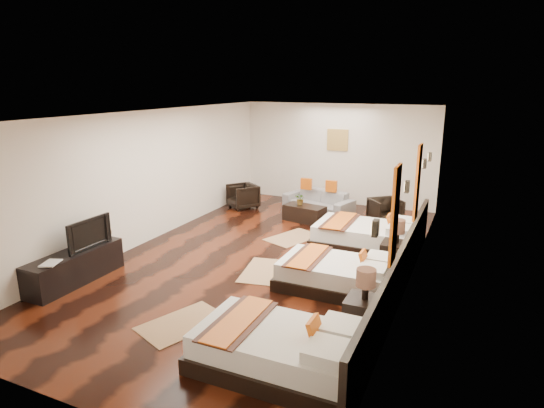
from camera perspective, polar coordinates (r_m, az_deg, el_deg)
The scene contains 30 objects.
floor at distance 9.11m, azimuth -0.80°, elevation -6.66°, with size 5.50×9.50×0.01m, color black.
ceiling at distance 8.49m, azimuth -0.87°, elevation 11.21°, with size 5.50×9.50×0.01m, color white.
back_wall at distance 13.07m, azimuth 8.13°, elevation 6.18°, with size 5.50×0.01×2.80m, color silver.
left_wall at distance 10.15m, azimuth -15.05°, elevation 3.33°, with size 0.01×9.50×2.80m, color silver.
right_wall at distance 7.95m, azimuth 17.40°, elevation 0.04°, with size 0.01×9.50×2.80m, color silver.
headboard_panel at distance 7.50m, azimuth 15.72°, elevation -8.39°, with size 0.08×6.60×0.90m, color black.
bed_near at distance 5.74m, azimuth 0.90°, elevation -17.59°, with size 2.00×1.26×0.76m.
bed_mid at distance 7.79m, azimuth 8.19°, elevation -8.66°, with size 1.91×1.20×0.73m.
bed_far at distance 9.67m, azimuth 11.71°, elevation -3.95°, with size 2.09×1.32×0.80m.
nightstand_a at distance 6.45m, azimuth 11.40°, elevation -13.17°, with size 0.49×0.49×0.98m.
nightstand_b at distance 8.63m, azimuth 15.15°, elevation -5.98°, with size 0.50×0.50×0.99m.
jute_mat_near at distance 6.89m, azimuth -11.06°, elevation -14.39°, with size 0.75×1.20×0.01m, color #97714D.
jute_mat_mid at distance 8.46m, azimuth -0.91°, elevation -8.36°, with size 0.75×1.20×0.01m, color #97714D.
jute_mat_far at distance 10.22m, azimuth 2.64°, elevation -4.20°, with size 0.75×1.20×0.01m, color #97714D.
tv_console at distance 8.64m, azimuth -23.33°, elevation -7.21°, with size 0.50×1.80×0.55m, color black.
tv at distance 8.59m, azimuth -22.20°, elevation -3.36°, with size 0.93×0.12×0.53m, color black.
book at distance 8.18m, azimuth -26.60°, elevation -6.61°, with size 0.24×0.32×0.03m, color black.
figurine at distance 8.93m, azimuth -20.40°, elevation -3.17°, with size 0.32×0.32×0.34m, color brown.
sofa at distance 12.33m, azimuth 5.79°, elevation 0.42°, with size 1.92×0.75×0.56m, color gray.
armchair_left at distance 12.55m, azimuth -3.66°, elevation 0.97°, with size 0.71×0.73×0.67m, color black.
armchair_right at distance 11.46m, azimuth 13.95°, elevation -0.88°, with size 0.68×0.70×0.63m, color black.
coffee_table at distance 11.40m, azimuth 4.07°, elevation -1.17°, with size 1.00×0.50×0.40m, color black.
table_plant at distance 11.38m, azimuth 3.58°, elevation 0.62°, with size 0.26×0.23×0.29m, color #275F1F.
orange_panel_a at distance 6.06m, azimuth 15.06°, elevation -1.37°, with size 0.04×0.40×1.30m, color #D86014.
orange_panel_b at distance 8.18m, azimuth 17.70°, elevation 2.58°, with size 0.04×0.40×1.30m, color #D86014.
sconce_near at distance 4.98m, azimuth 12.73°, elevation -2.93°, with size 0.07×0.12×0.18m.
sconce_mid at distance 7.08m, azimuth 16.46°, elevation 2.10°, with size 0.07×0.12×0.18m.
sconce_far at distance 9.23m, azimuth 18.48°, elevation 4.80°, with size 0.07×0.12×0.18m.
sconce_lounge at distance 10.11m, azimuth 19.06°, elevation 5.58°, with size 0.07×0.12×0.18m.
gold_artwork at distance 13.00m, azimuth 8.17°, elevation 7.91°, with size 0.60×0.04×0.60m, color #AD873F.
Camera 1 is at (3.62, -7.66, 3.34)m, focal length 30.20 mm.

